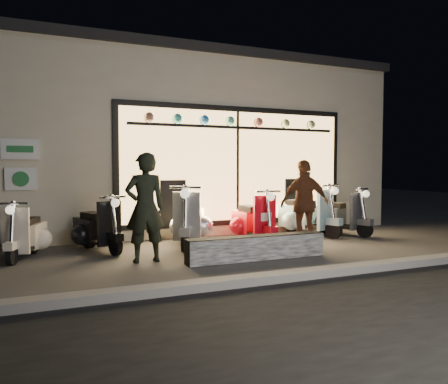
{
  "coord_description": "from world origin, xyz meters",
  "views": [
    {
      "loc": [
        -3.25,
        -6.95,
        1.49
      ],
      "look_at": [
        -0.08,
        0.6,
        1.05
      ],
      "focal_mm": 35.0,
      "sensor_mm": 36.0,
      "label": 1
    }
  ],
  "objects_px": {
    "man": "(145,208)",
    "woman": "(305,204)",
    "scooter_red": "(251,221)",
    "graffiti_barrier": "(257,248)",
    "scooter_silver": "(190,221)"
  },
  "relations": [
    {
      "from": "man",
      "to": "woman",
      "type": "relative_size",
      "value": 1.05
    },
    {
      "from": "scooter_red",
      "to": "man",
      "type": "xyz_separation_m",
      "value": [
        -2.43,
        -1.1,
        0.46
      ]
    },
    {
      "from": "graffiti_barrier",
      "to": "woman",
      "type": "height_order",
      "value": "woman"
    },
    {
      "from": "scooter_red",
      "to": "woman",
      "type": "distance_m",
      "value": 1.23
    },
    {
      "from": "graffiti_barrier",
      "to": "woman",
      "type": "relative_size",
      "value": 1.44
    },
    {
      "from": "scooter_red",
      "to": "man",
      "type": "distance_m",
      "value": 2.71
    },
    {
      "from": "scooter_silver",
      "to": "scooter_red",
      "type": "height_order",
      "value": "scooter_silver"
    },
    {
      "from": "man",
      "to": "graffiti_barrier",
      "type": "bearing_deg",
      "value": 162.4
    },
    {
      "from": "graffiti_barrier",
      "to": "woman",
      "type": "bearing_deg",
      "value": 26.59
    },
    {
      "from": "graffiti_barrier",
      "to": "man",
      "type": "xyz_separation_m",
      "value": [
        -1.71,
        0.54,
        0.67
      ]
    },
    {
      "from": "scooter_silver",
      "to": "woman",
      "type": "height_order",
      "value": "woman"
    },
    {
      "from": "graffiti_barrier",
      "to": "woman",
      "type": "xyz_separation_m",
      "value": [
        1.37,
        0.68,
        0.63
      ]
    },
    {
      "from": "woman",
      "to": "scooter_silver",
      "type": "bearing_deg",
      "value": -23.73
    },
    {
      "from": "man",
      "to": "woman",
      "type": "height_order",
      "value": "man"
    },
    {
      "from": "scooter_silver",
      "to": "scooter_red",
      "type": "distance_m",
      "value": 1.27
    }
  ]
}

